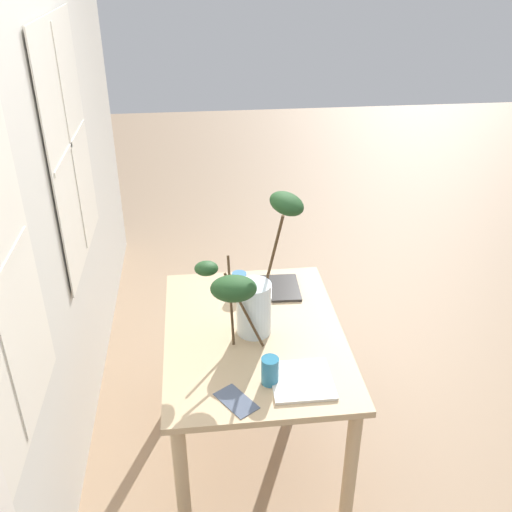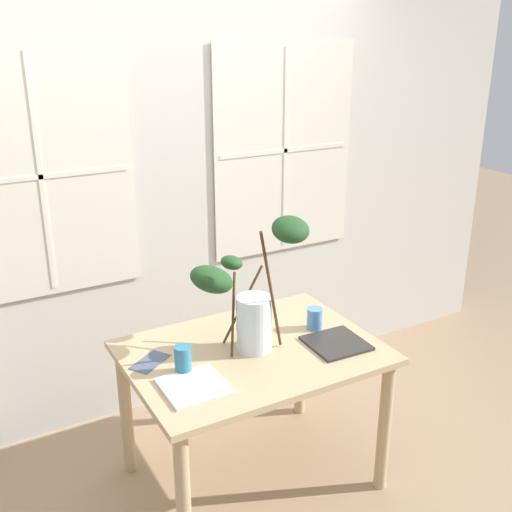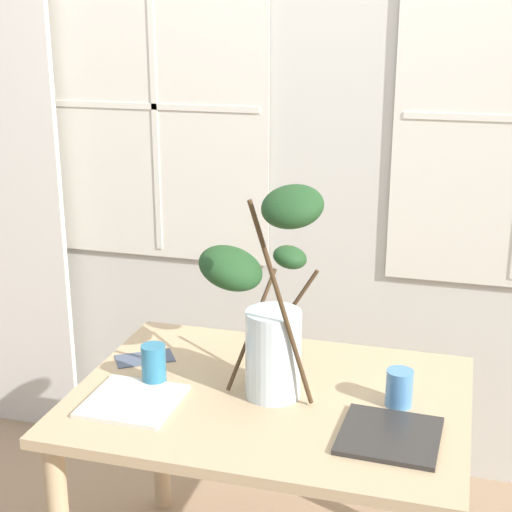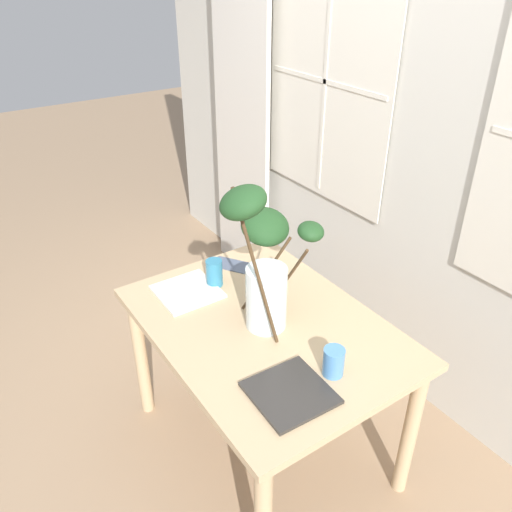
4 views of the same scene
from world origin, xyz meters
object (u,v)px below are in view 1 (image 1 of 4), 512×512
(vase_with_branches, at_px, (251,289))
(plate_square_right, at_px, (275,288))
(drinking_glass_blue_right, at_px, (239,282))
(drinking_glass_blue_left, at_px, (270,371))
(dining_table, at_px, (254,350))
(plate_square_left, at_px, (302,380))

(vase_with_branches, relative_size, plate_square_right, 2.67)
(drinking_glass_blue_right, bearing_deg, drinking_glass_blue_left, -175.01)
(drinking_glass_blue_left, distance_m, plate_square_right, 0.75)
(dining_table, distance_m, drinking_glass_blue_right, 0.41)
(vase_with_branches, height_order, drinking_glass_blue_right, vase_with_branches)
(drinking_glass_blue_left, bearing_deg, vase_with_branches, 7.40)
(dining_table, relative_size, drinking_glass_blue_left, 9.26)
(vase_with_branches, height_order, plate_square_right, vase_with_branches)
(drinking_glass_blue_left, bearing_deg, dining_table, 4.33)
(vase_with_branches, bearing_deg, plate_square_left, -152.89)
(drinking_glass_blue_left, height_order, plate_square_left, drinking_glass_blue_left)
(plate_square_left, bearing_deg, dining_table, 23.56)
(drinking_glass_blue_left, distance_m, drinking_glass_blue_right, 0.75)
(drinking_glass_blue_left, xyz_separation_m, drinking_glass_blue_right, (0.74, 0.06, -0.01))
(dining_table, xyz_separation_m, vase_with_branches, (-0.02, 0.02, 0.37))
(vase_with_branches, height_order, plate_square_left, vase_with_branches)
(drinking_glass_blue_right, bearing_deg, dining_table, -174.39)
(drinking_glass_blue_right, relative_size, plate_square_right, 0.42)
(plate_square_right, bearing_deg, dining_table, 157.71)
(plate_square_left, bearing_deg, drinking_glass_blue_right, 14.91)
(plate_square_right, bearing_deg, drinking_glass_blue_left, 170.31)
(drinking_glass_blue_left, bearing_deg, plate_square_left, -94.76)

